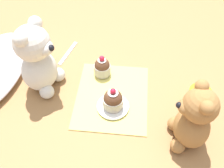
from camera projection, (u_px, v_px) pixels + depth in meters
ground_plane at (112, 96)px, 0.78m from camera, size 4.00×4.00×0.00m
knitted_placemat at (112, 96)px, 0.77m from camera, size 0.25×0.21×0.01m
teddy_bear_cream at (37, 60)px, 0.73m from camera, size 0.13×0.12×0.22m
teddy_bear_tan at (193, 120)px, 0.62m from camera, size 0.10×0.10×0.19m
cupcake_near_cream_bear at (102, 67)px, 0.81m from camera, size 0.05×0.05×0.07m
saucer_plate at (113, 106)px, 0.74m from camera, size 0.09×0.09×0.01m
cupcake_near_tan_bear at (113, 100)px, 0.72m from camera, size 0.06×0.06×0.07m
juice_glass at (198, 98)px, 0.73m from camera, size 0.06×0.06×0.06m
teaspoon at (68, 53)px, 0.90m from camera, size 0.12×0.04×0.01m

